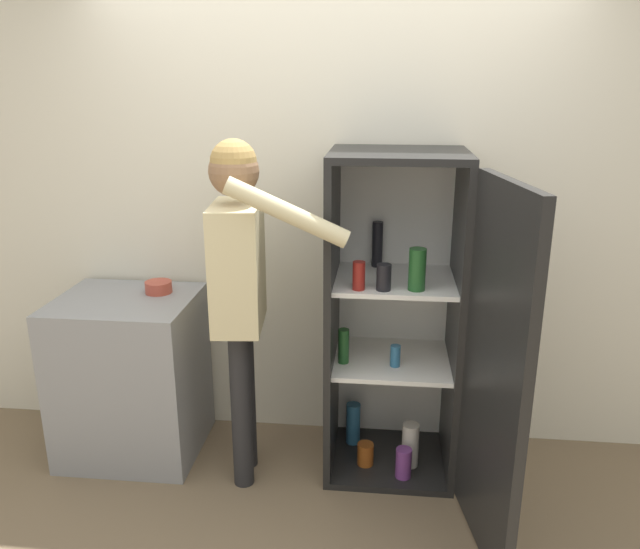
{
  "coord_description": "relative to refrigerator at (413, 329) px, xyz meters",
  "views": [
    {
      "loc": [
        0.3,
        -2.35,
        2.01
      ],
      "look_at": [
        -0.02,
        0.64,
        1.06
      ],
      "focal_mm": 35.0,
      "sensor_mm": 36.0,
      "label": 1
    }
  ],
  "objects": [
    {
      "name": "counter",
      "position": [
        -1.51,
        0.08,
        -0.38
      ],
      "size": [
        0.73,
        0.62,
        0.9
      ],
      "color": "gray",
      "rests_on": "ground_plane"
    },
    {
      "name": "refrigerator",
      "position": [
        0.0,
        0.0,
        0.0
      ],
      "size": [
        0.82,
        1.24,
        1.69
      ],
      "color": "black",
      "rests_on": "ground_plane"
    },
    {
      "name": "person",
      "position": [
        -0.84,
        -0.09,
        0.31
      ],
      "size": [
        0.68,
        0.53,
        1.75
      ],
      "color": "#262628",
      "rests_on": "ground_plane"
    },
    {
      "name": "bowl",
      "position": [
        -1.36,
        0.19,
        0.1
      ],
      "size": [
        0.14,
        0.14,
        0.06
      ],
      "color": "#B24738",
      "rests_on": "counter"
    },
    {
      "name": "ground_plane",
      "position": [
        -0.45,
        -0.54,
        -0.83
      ],
      "size": [
        12.0,
        12.0,
        0.0
      ],
      "primitive_type": "plane",
      "color": "#7A664C"
    },
    {
      "name": "wall_back",
      "position": [
        -0.45,
        0.44,
        0.45
      ],
      "size": [
        7.0,
        0.06,
        2.55
      ],
      "color": "silver",
      "rests_on": "ground_plane"
    }
  ]
}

